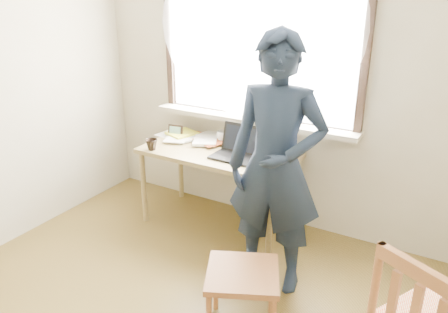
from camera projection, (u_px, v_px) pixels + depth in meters
The scene contains 12 objects.
room_shell at pixel (125, 70), 2.02m from camera, with size 3.52×4.02×2.61m.
desk at pixel (219, 159), 3.70m from camera, with size 1.31×0.66×0.70m.
laptop at pixel (238, 149), 3.54m from camera, with size 0.37×0.30×0.25m.
mug_white at pixel (224, 136), 3.88m from camera, with size 0.13×0.13×0.10m, color white.
mug_dark at pixel (152, 145), 3.68m from camera, with size 0.10×0.10×0.10m, color black.
mouse at pixel (268, 164), 3.36m from camera, with size 0.09×0.06×0.04m, color black.
desk_clutter at pixel (186, 136), 3.96m from camera, with size 0.55×0.47×0.04m.
book_a at pixel (199, 134), 4.04m from camera, with size 0.21×0.29×0.03m, color white.
book_b at pixel (268, 147), 3.73m from camera, with size 0.20×0.27×0.02m, color white.
picture_frame at pixel (175, 132), 3.98m from camera, with size 0.14×0.04×0.11m.
work_chair at pixel (243, 281), 2.59m from camera, with size 0.55×0.54×0.43m.
person at pixel (276, 167), 2.87m from camera, with size 0.65×0.43×1.78m, color black.
Camera 1 is at (1.39, -1.33, 2.00)m, focal length 35.00 mm.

